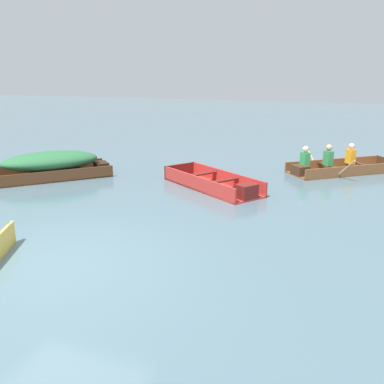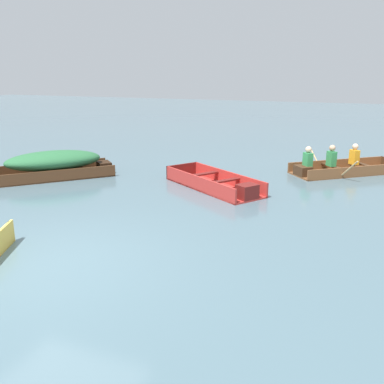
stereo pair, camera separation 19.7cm
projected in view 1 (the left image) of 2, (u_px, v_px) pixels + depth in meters
The scene contains 4 objects.
ground_plane at pixel (47, 266), 6.75m from camera, with size 80.00×80.00×0.00m, color #47606B.
skiff_dark_varnish_near_moored at pixel (52, 163), 12.26m from camera, with size 3.14×3.24×0.77m.
skiff_red_mid_moored at pixel (215, 184), 11.17m from camera, with size 3.11×2.53×0.38m.
rowboat_wooden_brown_with_crew at pixel (338, 167), 12.94m from camera, with size 3.36×3.06×0.89m.
Camera 1 is at (4.36, -4.94, 2.97)m, focal length 40.00 mm.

